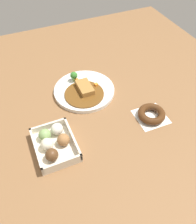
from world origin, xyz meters
name	(u,v)px	position (x,y,z in m)	size (l,w,h in m)	color
ground_plane	(92,110)	(0.00, 0.00, 0.00)	(1.60, 1.60, 0.00)	brown
curry_plate	(84,90)	(-0.12, 0.01, 0.01)	(0.28, 0.28, 0.07)	white
donut_box	(54,143)	(0.12, -0.20, 0.02)	(0.19, 0.15, 0.06)	beige
chocolate_ring_donut	(151,114)	(0.13, 0.21, 0.02)	(0.13, 0.13, 0.03)	white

